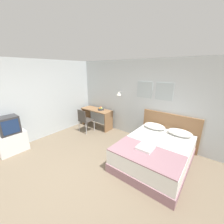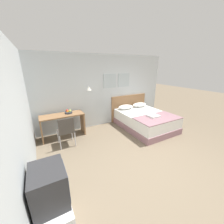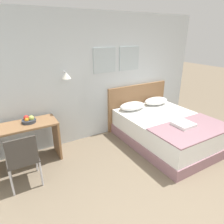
{
  "view_description": "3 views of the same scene",
  "coord_description": "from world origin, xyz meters",
  "px_view_note": "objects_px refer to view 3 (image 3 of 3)",
  "views": [
    {
      "loc": [
        2.28,
        -1.26,
        2.34
      ],
      "look_at": [
        -0.22,
        1.9,
        1.07
      ],
      "focal_mm": 22.0,
      "sensor_mm": 36.0,
      "label": 1
    },
    {
      "loc": [
        -2.12,
        -1.8,
        2.24
      ],
      "look_at": [
        0.01,
        2.08,
        0.75
      ],
      "focal_mm": 22.0,
      "sensor_mm": 36.0,
      "label": 2
    },
    {
      "loc": [
        -1.69,
        -0.91,
        2.24
      ],
      "look_at": [
        0.05,
        2.06,
        0.87
      ],
      "focal_mm": 32.0,
      "sensor_mm": 36.0,
      "label": 3
    }
  ],
  "objects_px": {
    "bed": "(167,130)",
    "desk_chair": "(23,157)",
    "fruit_bowl": "(29,120)",
    "pillow_right": "(156,101)",
    "pillow_left": "(132,106)",
    "headboard": "(137,105)",
    "folded_towel_near_foot": "(184,124)",
    "throw_blanket": "(192,128)",
    "desk": "(18,137)"
  },
  "relations": [
    {
      "from": "bed",
      "to": "headboard",
      "type": "relative_size",
      "value": 1.23
    },
    {
      "from": "folded_towel_near_foot",
      "to": "throw_blanket",
      "type": "bearing_deg",
      "value": -63.26
    },
    {
      "from": "pillow_right",
      "to": "desk_chair",
      "type": "xyz_separation_m",
      "value": [
        -3.19,
        -0.68,
        -0.14
      ]
    },
    {
      "from": "bed",
      "to": "desk_chair",
      "type": "relative_size",
      "value": 2.31
    },
    {
      "from": "bed",
      "to": "throw_blanket",
      "type": "relative_size",
      "value": 1.36
    },
    {
      "from": "throw_blanket",
      "to": "desk_chair",
      "type": "bearing_deg",
      "value": 165.94
    },
    {
      "from": "pillow_right",
      "to": "fruit_bowl",
      "type": "height_order",
      "value": "fruit_bowl"
    },
    {
      "from": "bed",
      "to": "fruit_bowl",
      "type": "relative_size",
      "value": 8.73
    },
    {
      "from": "pillow_left",
      "to": "pillow_right",
      "type": "height_order",
      "value": "same"
    },
    {
      "from": "desk_chair",
      "to": "fruit_bowl",
      "type": "height_order",
      "value": "fruit_bowl"
    },
    {
      "from": "bed",
      "to": "pillow_right",
      "type": "xyz_separation_m",
      "value": [
        0.36,
        0.79,
        0.38
      ]
    },
    {
      "from": "headboard",
      "to": "desk_chair",
      "type": "xyz_separation_m",
      "value": [
        -2.83,
        -0.95,
        -0.01
      ]
    },
    {
      "from": "bed",
      "to": "desk",
      "type": "distance_m",
      "value": 2.92
    },
    {
      "from": "pillow_right",
      "to": "bed",
      "type": "bearing_deg",
      "value": -114.54
    },
    {
      "from": "bed",
      "to": "headboard",
      "type": "xyz_separation_m",
      "value": [
        -0.0,
        1.06,
        0.24
      ]
    },
    {
      "from": "desk",
      "to": "fruit_bowl",
      "type": "xyz_separation_m",
      "value": [
        0.21,
        0.04,
        0.27
      ]
    },
    {
      "from": "pillow_left",
      "to": "throw_blanket",
      "type": "height_order",
      "value": "pillow_left"
    },
    {
      "from": "throw_blanket",
      "to": "desk",
      "type": "height_order",
      "value": "desk"
    },
    {
      "from": "headboard",
      "to": "folded_towel_near_foot",
      "type": "height_order",
      "value": "headboard"
    },
    {
      "from": "headboard",
      "to": "throw_blanket",
      "type": "relative_size",
      "value": 1.11
    },
    {
      "from": "throw_blanket",
      "to": "fruit_bowl",
      "type": "distance_m",
      "value": 2.95
    },
    {
      "from": "pillow_right",
      "to": "fruit_bowl",
      "type": "relative_size",
      "value": 2.7
    },
    {
      "from": "pillow_right",
      "to": "folded_towel_near_foot",
      "type": "bearing_deg",
      "value": -109.19
    },
    {
      "from": "headboard",
      "to": "pillow_right",
      "type": "xyz_separation_m",
      "value": [
        0.36,
        -0.27,
        0.13
      ]
    },
    {
      "from": "pillow_right",
      "to": "desk_chair",
      "type": "relative_size",
      "value": 0.72
    },
    {
      "from": "pillow_right",
      "to": "headboard",
      "type": "bearing_deg",
      "value": 142.76
    },
    {
      "from": "headboard",
      "to": "desk",
      "type": "distance_m",
      "value": 2.82
    },
    {
      "from": "pillow_left",
      "to": "desk",
      "type": "height_order",
      "value": "desk"
    },
    {
      "from": "throw_blanket",
      "to": "folded_towel_near_foot",
      "type": "distance_m",
      "value": 0.17
    },
    {
      "from": "pillow_right",
      "to": "pillow_left",
      "type": "bearing_deg",
      "value": 180.0
    },
    {
      "from": "pillow_right",
      "to": "throw_blanket",
      "type": "bearing_deg",
      "value": -104.54
    },
    {
      "from": "pillow_right",
      "to": "desk",
      "type": "distance_m",
      "value": 3.17
    },
    {
      "from": "bed",
      "to": "desk_chair",
      "type": "xyz_separation_m",
      "value": [
        -2.83,
        0.11,
        0.24
      ]
    },
    {
      "from": "throw_blanket",
      "to": "fruit_bowl",
      "type": "relative_size",
      "value": 6.41
    },
    {
      "from": "throw_blanket",
      "to": "desk",
      "type": "bearing_deg",
      "value": 154.22
    },
    {
      "from": "bed",
      "to": "desk_chair",
      "type": "bearing_deg",
      "value": 177.75
    },
    {
      "from": "bed",
      "to": "folded_towel_near_foot",
      "type": "relative_size",
      "value": 5.96
    },
    {
      "from": "folded_towel_near_foot",
      "to": "desk_chair",
      "type": "height_order",
      "value": "desk_chair"
    },
    {
      "from": "headboard",
      "to": "fruit_bowl",
      "type": "bearing_deg",
      "value": -174.12
    },
    {
      "from": "bed",
      "to": "pillow_left",
      "type": "height_order",
      "value": "pillow_left"
    },
    {
      "from": "desk",
      "to": "fruit_bowl",
      "type": "height_order",
      "value": "fruit_bowl"
    },
    {
      "from": "pillow_left",
      "to": "pillow_right",
      "type": "distance_m",
      "value": 0.72
    },
    {
      "from": "folded_towel_near_foot",
      "to": "fruit_bowl",
      "type": "xyz_separation_m",
      "value": [
        -2.52,
        1.25,
        0.18
      ]
    },
    {
      "from": "pillow_right",
      "to": "desk",
      "type": "height_order",
      "value": "desk"
    },
    {
      "from": "fruit_bowl",
      "to": "desk_chair",
      "type": "bearing_deg",
      "value": -109.29
    },
    {
      "from": "throw_blanket",
      "to": "desk_chair",
      "type": "distance_m",
      "value": 2.92
    },
    {
      "from": "bed",
      "to": "pillow_right",
      "type": "distance_m",
      "value": 0.94
    },
    {
      "from": "throw_blanket",
      "to": "desk_chair",
      "type": "relative_size",
      "value": 1.69
    },
    {
      "from": "throw_blanket",
      "to": "desk_chair",
      "type": "xyz_separation_m",
      "value": [
        -2.83,
        0.71,
        -0.07
      ]
    },
    {
      "from": "pillow_left",
      "to": "pillow_right",
      "type": "relative_size",
      "value": 1.0
    }
  ]
}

